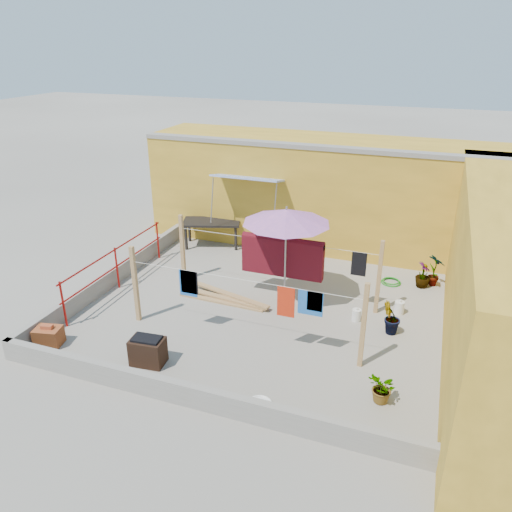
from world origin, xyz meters
name	(u,v)px	position (x,y,z in m)	size (l,w,h in m)	color
ground	(263,310)	(0.00, 0.00, 0.00)	(80.00, 80.00, 0.00)	#9E998E
wall_back	(331,193)	(0.50, 4.69, 1.61)	(11.00, 3.27, 3.21)	gold
parapet_front	(194,396)	(0.00, -3.58, 0.22)	(8.30, 0.16, 0.44)	gray
parapet_left	(115,275)	(-4.08, 0.00, 0.22)	(0.16, 7.30, 0.44)	gray
red_railing	(116,262)	(-3.85, -0.20, 0.72)	(0.05, 4.20, 1.10)	#A41410
clothesline_rig	(279,262)	(0.19, 0.57, 1.03)	(5.09, 2.35, 1.80)	tan
patio_umbrella	(286,217)	(0.36, 0.53, 2.18)	(2.46, 2.46, 2.42)	gray
outdoor_table	(212,223)	(-2.79, 3.20, 0.72)	(1.89, 1.36, 0.80)	black
brick_stack	(49,336)	(-3.70, -2.91, 0.20)	(0.60, 0.50, 0.46)	#9C4E24
lumber_pile	(226,298)	(-0.99, 0.09, 0.07)	(2.35, 0.71, 0.14)	tan
brazier	(148,351)	(-1.41, -2.76, 0.29)	(0.69, 0.50, 0.59)	black
white_basin	(259,405)	(1.07, -3.20, 0.04)	(0.46, 0.46, 0.08)	silver
water_jug_a	(356,315)	(2.14, 0.27, 0.14)	(0.21, 0.21, 0.32)	silver
water_jug_b	(399,308)	(3.02, 0.93, 0.16)	(0.22, 0.22, 0.35)	silver
green_hose	(391,282)	(2.67, 2.48, 0.03)	(0.52, 0.52, 0.08)	#1B7B1B
plant_back_a	(294,253)	(-0.03, 2.68, 0.37)	(0.66, 0.57, 0.73)	#195618
plant_back_b	(423,275)	(3.43, 2.53, 0.34)	(0.38, 0.38, 0.67)	#195618
plant_right_a	(435,270)	(3.70, 2.70, 0.45)	(0.47, 0.32, 0.89)	#195618
plant_right_b	(391,318)	(2.91, -0.03, 0.38)	(0.42, 0.34, 0.77)	#195618
plant_right_c	(383,389)	(3.04, -2.35, 0.29)	(0.51, 0.45, 0.57)	#195618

